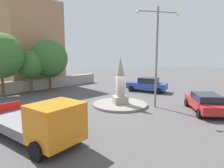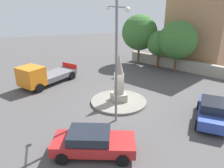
{
  "view_description": "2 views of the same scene",
  "coord_description": "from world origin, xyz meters",
  "px_view_note": "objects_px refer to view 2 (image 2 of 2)",
  "views": [
    {
      "loc": [
        -4.81,
        -15.89,
        4.44
      ],
      "look_at": [
        -0.66,
        0.18,
        1.82
      ],
      "focal_mm": 32.56,
      "sensor_mm": 36.0,
      "label": 1
    },
    {
      "loc": [
        15.04,
        -5.32,
        7.77
      ],
      "look_at": [
        -0.16,
        -0.53,
        1.62
      ],
      "focal_mm": 34.37,
      "sensor_mm": 36.0,
      "label": 2
    }
  ],
  "objects_px": {
    "car_red_waiting": "(93,142)",
    "tree_far_corner": "(178,40)",
    "streetlamp": "(116,53)",
    "monument": "(119,82)",
    "car_blue_far_side": "(212,111)",
    "tree_mid_cluster": "(159,43)",
    "corner_building": "(201,20)",
    "tree_near_wall": "(140,32)",
    "truck_orange_near_island": "(42,76)"
  },
  "relations": [
    {
      "from": "car_red_waiting",
      "to": "tree_far_corner",
      "type": "height_order",
      "value": "tree_far_corner"
    },
    {
      "from": "car_red_waiting",
      "to": "streetlamp",
      "type": "bearing_deg",
      "value": 141.95
    },
    {
      "from": "monument",
      "to": "tree_far_corner",
      "type": "xyz_separation_m",
      "value": [
        -5.98,
        9.12,
        1.86
      ]
    },
    {
      "from": "car_blue_far_side",
      "to": "tree_mid_cluster",
      "type": "distance_m",
      "value": 13.19
    },
    {
      "from": "monument",
      "to": "tree_mid_cluster",
      "type": "height_order",
      "value": "tree_mid_cluster"
    },
    {
      "from": "monument",
      "to": "car_red_waiting",
      "type": "distance_m",
      "value": 6.63
    },
    {
      "from": "monument",
      "to": "streetlamp",
      "type": "distance_m",
      "value": 4.14
    },
    {
      "from": "car_red_waiting",
      "to": "tree_mid_cluster",
      "type": "relative_size",
      "value": 1.04
    },
    {
      "from": "corner_building",
      "to": "tree_near_wall",
      "type": "distance_m",
      "value": 8.07
    },
    {
      "from": "tree_near_wall",
      "to": "tree_mid_cluster",
      "type": "bearing_deg",
      "value": 31.38
    },
    {
      "from": "car_blue_far_side",
      "to": "corner_building",
      "type": "bearing_deg",
      "value": 145.93
    },
    {
      "from": "monument",
      "to": "corner_building",
      "type": "xyz_separation_m",
      "value": [
        -8.61,
        14.12,
        3.71
      ]
    },
    {
      "from": "streetlamp",
      "to": "tree_far_corner",
      "type": "bearing_deg",
      "value": 130.05
    },
    {
      "from": "car_red_waiting",
      "to": "tree_near_wall",
      "type": "distance_m",
      "value": 19.09
    },
    {
      "from": "streetlamp",
      "to": "corner_building",
      "type": "distance_m",
      "value": 18.97
    },
    {
      "from": "car_red_waiting",
      "to": "car_blue_far_side",
      "type": "height_order",
      "value": "car_blue_far_side"
    },
    {
      "from": "tree_mid_cluster",
      "to": "tree_far_corner",
      "type": "relative_size",
      "value": 0.78
    },
    {
      "from": "monument",
      "to": "car_blue_far_side",
      "type": "bearing_deg",
      "value": 47.09
    },
    {
      "from": "tree_mid_cluster",
      "to": "truck_orange_near_island",
      "type": "bearing_deg",
      "value": -81.2
    },
    {
      "from": "car_red_waiting",
      "to": "car_blue_far_side",
      "type": "xyz_separation_m",
      "value": [
        -0.84,
        8.52,
        0.07
      ]
    },
    {
      "from": "car_red_waiting",
      "to": "tree_far_corner",
      "type": "bearing_deg",
      "value": 132.63
    },
    {
      "from": "monument",
      "to": "car_red_waiting",
      "type": "relative_size",
      "value": 0.82
    },
    {
      "from": "streetlamp",
      "to": "tree_mid_cluster",
      "type": "height_order",
      "value": "streetlamp"
    },
    {
      "from": "streetlamp",
      "to": "tree_near_wall",
      "type": "distance_m",
      "value": 15.11
    },
    {
      "from": "tree_near_wall",
      "to": "tree_far_corner",
      "type": "bearing_deg",
      "value": 31.38
    },
    {
      "from": "truck_orange_near_island",
      "to": "monument",
      "type": "bearing_deg",
      "value": 45.33
    },
    {
      "from": "car_red_waiting",
      "to": "tree_far_corner",
      "type": "xyz_separation_m",
      "value": [
        -11.55,
        12.55,
        2.93
      ]
    },
    {
      "from": "tree_near_wall",
      "to": "tree_far_corner",
      "type": "xyz_separation_m",
      "value": [
        4.47,
        2.73,
        -0.41
      ]
    },
    {
      "from": "truck_orange_near_island",
      "to": "streetlamp",
      "type": "bearing_deg",
      "value": 29.35
    },
    {
      "from": "car_red_waiting",
      "to": "tree_mid_cluster",
      "type": "height_order",
      "value": "tree_mid_cluster"
    },
    {
      "from": "streetlamp",
      "to": "truck_orange_near_island",
      "type": "relative_size",
      "value": 1.32
    },
    {
      "from": "tree_mid_cluster",
      "to": "tree_far_corner",
      "type": "xyz_separation_m",
      "value": [
        1.97,
        1.2,
        0.61
      ]
    },
    {
      "from": "corner_building",
      "to": "tree_near_wall",
      "type": "xyz_separation_m",
      "value": [
        -1.83,
        -7.72,
        -1.43
      ]
    },
    {
      "from": "car_red_waiting",
      "to": "tree_near_wall",
      "type": "height_order",
      "value": "tree_near_wall"
    },
    {
      "from": "streetlamp",
      "to": "truck_orange_near_island",
      "type": "bearing_deg",
      "value": -150.65
    },
    {
      "from": "tree_far_corner",
      "to": "tree_near_wall",
      "type": "bearing_deg",
      "value": -148.62
    },
    {
      "from": "corner_building",
      "to": "car_blue_far_side",
      "type": "bearing_deg",
      "value": -34.07
    },
    {
      "from": "car_blue_far_side",
      "to": "tree_far_corner",
      "type": "distance_m",
      "value": 11.8
    },
    {
      "from": "car_blue_far_side",
      "to": "corner_building",
      "type": "height_order",
      "value": "corner_building"
    },
    {
      "from": "car_blue_far_side",
      "to": "corner_building",
      "type": "relative_size",
      "value": 0.4
    },
    {
      "from": "car_red_waiting",
      "to": "car_blue_far_side",
      "type": "distance_m",
      "value": 8.56
    },
    {
      "from": "tree_far_corner",
      "to": "streetlamp",
      "type": "bearing_deg",
      "value": -49.95
    },
    {
      "from": "streetlamp",
      "to": "truck_orange_near_island",
      "type": "distance_m",
      "value": 10.41
    },
    {
      "from": "monument",
      "to": "tree_near_wall",
      "type": "distance_m",
      "value": 12.46
    },
    {
      "from": "car_blue_far_side",
      "to": "tree_far_corner",
      "type": "bearing_deg",
      "value": 159.38
    },
    {
      "from": "tree_mid_cluster",
      "to": "corner_building",
      "type": "bearing_deg",
      "value": 96.13
    },
    {
      "from": "car_red_waiting",
      "to": "tree_near_wall",
      "type": "xyz_separation_m",
      "value": [
        -16.02,
        9.82,
        3.35
      ]
    },
    {
      "from": "monument",
      "to": "streetlamp",
      "type": "xyz_separation_m",
      "value": [
        2.64,
        -1.13,
        2.99
      ]
    },
    {
      "from": "car_red_waiting",
      "to": "corner_building",
      "type": "bearing_deg",
      "value": 128.96
    },
    {
      "from": "tree_far_corner",
      "to": "car_red_waiting",
      "type": "bearing_deg",
      "value": -47.37
    }
  ]
}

